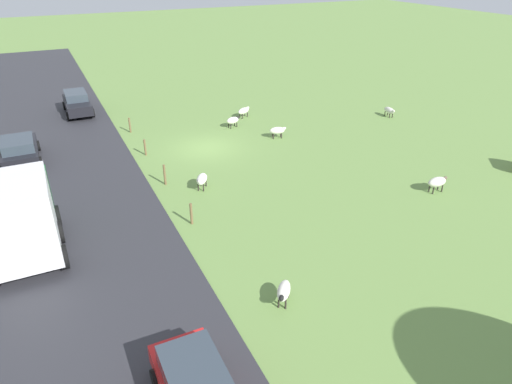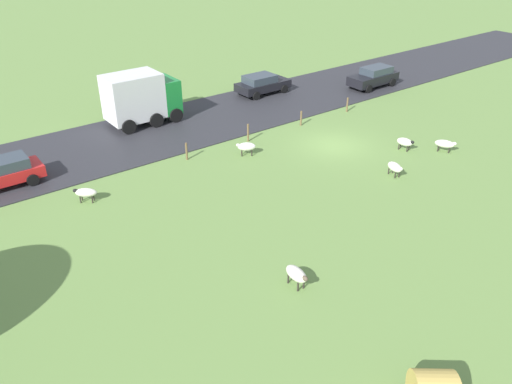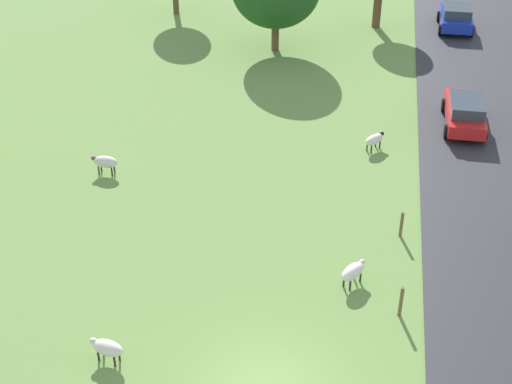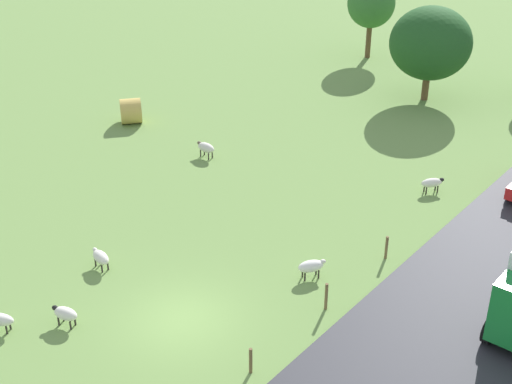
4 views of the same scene
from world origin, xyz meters
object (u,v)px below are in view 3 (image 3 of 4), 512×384
sheep_3 (105,162)px  car_1 (456,17)px  sheep_5 (353,271)px  sheep_6 (374,139)px  car_2 (465,111)px  sheep_2 (107,348)px

sheep_3 → car_1: 25.72m
sheep_3 → sheep_5: sheep_3 is taller
sheep_5 → sheep_6: bearing=87.7°
sheep_3 → sheep_6: (11.26, 4.04, -0.04)m
car_2 → sheep_6: bearing=-144.6°
sheep_6 → car_2: bearing=35.4°
sheep_3 → car_2: bearing=24.4°
car_2 → car_1: bearing=88.6°
car_1 → car_2: car_1 is taller
car_2 → sheep_5: bearing=-109.8°
sheep_2 → car_1: bearing=68.9°
sheep_5 → car_1: size_ratio=0.30×
sheep_2 → sheep_3: size_ratio=0.98×
car_1 → sheep_6: bearing=-105.2°
sheep_2 → car_2: bearing=56.4°
sheep_6 → sheep_5: bearing=-92.3°
sheep_3 → sheep_5: 12.23m
sheep_3 → sheep_6: bearing=19.8°
car_2 → sheep_2: bearing=-123.6°
sheep_2 → sheep_3: (-3.79, 10.47, 0.05)m
sheep_3 → car_2: size_ratio=0.28×
sheep_5 → car_2: bearing=70.2°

